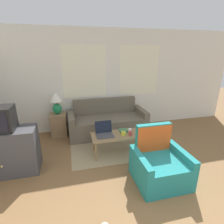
% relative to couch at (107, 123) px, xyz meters
% --- Properties ---
extents(wall_back, '(6.91, 0.06, 2.60)m').
position_rel_couch_xyz_m(wall_back, '(0.34, 0.42, 1.03)').
color(wall_back, white).
rests_on(wall_back, ground_plane).
extents(rug, '(1.91, 1.78, 0.01)m').
position_rel_couch_xyz_m(rug, '(-0.01, -0.54, -0.27)').
color(rug, '#9E8966').
rests_on(rug, ground_plane).
extents(couch, '(1.95, 0.81, 0.87)m').
position_rel_couch_xyz_m(couch, '(0.00, 0.00, 0.00)').
color(couch, '#665B4C').
rests_on(couch, ground_plane).
extents(armchair, '(0.81, 0.74, 0.88)m').
position_rel_couch_xyz_m(armchair, '(0.43, -1.96, -0.02)').
color(armchair, teal).
rests_on(armchair, ground_plane).
extents(tv_dresser, '(1.06, 0.49, 0.81)m').
position_rel_couch_xyz_m(tv_dresser, '(-2.04, -1.18, 0.12)').
color(tv_dresser, '#424247').
rests_on(tv_dresser, ground_plane).
extents(side_table, '(0.38, 0.38, 0.58)m').
position_rel_couch_xyz_m(side_table, '(-1.22, 0.13, 0.01)').
color(side_table, '#937551').
rests_on(side_table, ground_plane).
extents(table_lamp, '(0.30, 0.30, 0.55)m').
position_rel_couch_xyz_m(table_lamp, '(-1.22, 0.13, 0.62)').
color(table_lamp, '#1E8451').
rests_on(table_lamp, side_table).
extents(coffee_table, '(1.06, 0.49, 0.42)m').
position_rel_couch_xyz_m(coffee_table, '(-0.01, -1.01, 0.09)').
color(coffee_table, '#8E704C').
rests_on(coffee_table, ground_plane).
extents(laptop, '(0.34, 0.32, 0.26)m').
position_rel_couch_xyz_m(laptop, '(-0.27, -0.96, 0.20)').
color(laptop, '#47474C').
rests_on(laptop, coffee_table).
extents(cup_navy, '(0.07, 0.07, 0.08)m').
position_rel_couch_xyz_m(cup_navy, '(0.27, -0.98, 0.18)').
color(cup_navy, white).
rests_on(cup_navy, coffee_table).
extents(cup_yellow, '(0.07, 0.07, 0.09)m').
position_rel_couch_xyz_m(cup_yellow, '(0.24, -1.11, 0.18)').
color(cup_yellow, '#B23D38').
rests_on(cup_yellow, coffee_table).
extents(cup_white, '(0.10, 0.10, 0.08)m').
position_rel_couch_xyz_m(cup_white, '(0.10, -1.08, 0.18)').
color(cup_white, gold).
rests_on(cup_white, coffee_table).
extents(book_red, '(0.17, 0.16, 0.04)m').
position_rel_couch_xyz_m(book_red, '(0.15, -0.90, 0.16)').
color(book_red, '#3D7A4C').
rests_on(book_red, coffee_table).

